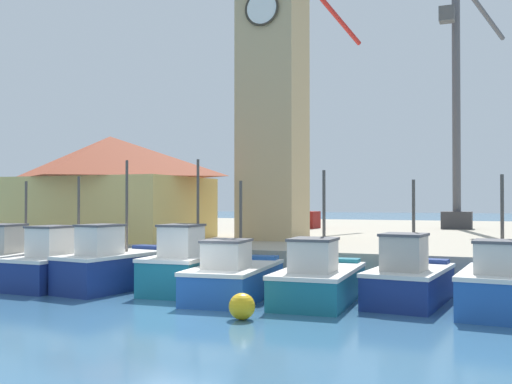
% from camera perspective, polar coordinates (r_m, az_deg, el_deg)
% --- Properties ---
extents(ground_plane, '(300.00, 300.00, 0.00)m').
position_cam_1_polar(ground_plane, '(17.57, -8.10, -11.05)').
color(ground_plane, '#386689').
extents(quay_wharf, '(120.00, 40.00, 1.19)m').
position_cam_1_polar(quay_wharf, '(42.72, 10.28, -4.24)').
color(quay_wharf, '#A89E89').
rests_on(quay_wharf, ground).
extents(fishing_boat_left_outer, '(2.54, 4.89, 3.90)m').
position_cam_1_polar(fishing_boat_left_outer, '(24.95, -21.93, -6.21)').
color(fishing_boat_left_outer, silver).
rests_on(fishing_boat_left_outer, ground).
extents(fishing_boat_left_inner, '(2.11, 4.86, 4.04)m').
position_cam_1_polar(fishing_boat_left_inner, '(23.13, -17.64, -6.67)').
color(fishing_boat_left_inner, navy).
rests_on(fishing_boat_left_inner, ground).
extents(fishing_boat_mid_left, '(2.41, 4.70, 4.59)m').
position_cam_1_polar(fishing_boat_mid_left, '(21.80, -13.32, -6.90)').
color(fishing_boat_mid_left, navy).
rests_on(fishing_boat_mid_left, ground).
extents(fishing_boat_center, '(2.23, 4.70, 4.61)m').
position_cam_1_polar(fishing_boat_center, '(21.13, -6.27, -7.13)').
color(fishing_boat_center, '#196B7F').
rests_on(fishing_boat_center, ground).
extents(fishing_boat_mid_right, '(2.54, 5.01, 3.78)m').
position_cam_1_polar(fishing_boat_mid_right, '(19.42, -2.07, -8.10)').
color(fishing_boat_mid_right, '#2356A8').
rests_on(fishing_boat_mid_right, ground).
extents(fishing_boat_right_inner, '(2.35, 4.94, 4.10)m').
position_cam_1_polar(fishing_boat_right_inner, '(18.77, 6.04, -8.31)').
color(fishing_boat_right_inner, '#196B7F').
rests_on(fishing_boat_right_inner, ground).
extents(fishing_boat_right_outer, '(2.40, 4.41, 3.78)m').
position_cam_1_polar(fishing_boat_right_outer, '(18.96, 14.40, -8.09)').
color(fishing_boat_right_outer, navy).
rests_on(fishing_boat_right_outer, ground).
extents(fishing_boat_far_right, '(2.35, 4.21, 3.88)m').
position_cam_1_polar(fishing_boat_far_right, '(18.11, 22.31, -8.35)').
color(fishing_boat_far_right, '#2356A8').
rests_on(fishing_boat_far_right, ground).
extents(clock_tower, '(3.47, 3.47, 16.82)m').
position_cam_1_polar(clock_tower, '(30.85, 1.63, 10.47)').
color(clock_tower, tan).
rests_on(clock_tower, quay_wharf).
extents(warehouse_left, '(9.70, 6.98, 5.31)m').
position_cam_1_polar(warehouse_left, '(32.13, -13.74, 0.57)').
color(warehouse_left, tan).
rests_on(warehouse_left, quay_wharf).
extents(port_crane_near, '(4.28, 9.07, 17.96)m').
position_cam_1_polar(port_crane_near, '(44.30, 18.69, 5.55)').
color(port_crane_near, '#353539').
rests_on(port_crane_near, quay_wharf).
extents(port_crane_far, '(4.03, 7.55, 18.17)m').
position_cam_1_polar(port_crane_far, '(43.04, 4.66, 5.27)').
color(port_crane_far, maroon).
rests_on(port_crane_far, quay_wharf).
extents(mooring_buoy, '(0.70, 0.70, 0.70)m').
position_cam_1_polar(mooring_buoy, '(15.94, -1.35, -10.84)').
color(mooring_buoy, gold).
rests_on(mooring_buoy, ground).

